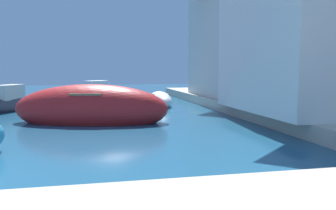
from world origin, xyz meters
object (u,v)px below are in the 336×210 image
Objects in this scene: moored_boat_5 at (13,103)px; moored_boat_7 at (160,101)px; moored_boat_4 at (91,109)px; moored_boat_9 at (94,97)px; waterfront_building_annex at (247,35)px; waterfront_building_main at (335,10)px.

moored_boat_7 is (7.67, 0.68, -0.10)m from moored_boat_5.
moored_boat_7 is (3.82, 5.69, -0.25)m from moored_boat_4.
moored_boat_4 is at bearing -116.23° from moored_boat_5.
waterfront_building_annex is (8.96, -1.74, 3.68)m from moored_boat_9.
waterfront_building_main is (5.29, -7.62, 4.01)m from moored_boat_7.
moored_boat_4 is at bearing 58.52° from moored_boat_9.
moored_boat_9 is at bearing 133.23° from waterfront_building_main.
waterfront_building_annex reaches higher than moored_boat_9.
moored_boat_4 is at bearing -147.25° from waterfront_building_annex.
moored_boat_9 is at bearing 103.43° from moored_boat_4.
waterfront_building_annex is at bearing -59.98° from moored_boat_5.
waterfront_building_annex is (-0.00, 7.78, -0.22)m from waterfront_building_main.
moored_boat_5 is 1.07× the size of moored_boat_7.
moored_boat_4 is 1.78× the size of moored_boat_5.
moored_boat_9 reaches higher than moored_boat_5.
waterfront_building_main reaches higher than moored_boat_5.
waterfront_building_main is 1.06× the size of waterfront_building_annex.
moored_boat_4 is 1.84× the size of moored_boat_9.
waterfront_building_annex is (9.11, 5.86, 3.55)m from moored_boat_4.
moored_boat_5 is 13.50m from waterfront_building_annex.
moored_boat_5 is at bearing 94.19° from moored_boat_7.
moored_boat_9 is at bearing 168.98° from waterfront_building_annex.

